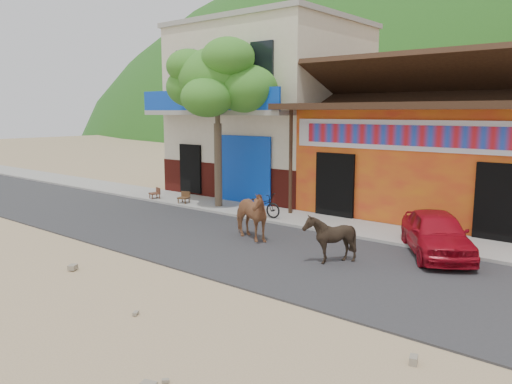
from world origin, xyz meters
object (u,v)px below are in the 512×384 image
tree (218,123)px  scooter (260,205)px  cow_tan (248,215)px  cafe_chair_right (184,193)px  cafe_chair_left (154,189)px  red_car (436,233)px  cow_dark (330,238)px

tree → scooter: bearing=-11.7°
cow_tan → cafe_chair_right: cow_tan is taller
cafe_chair_left → cafe_chair_right: (1.65, 0.05, 0.00)m
tree → cow_tan: tree is taller
red_car → tree: bearing=139.7°
cafe_chair_right → red_car: bearing=-20.7°
cafe_chair_left → cafe_chair_right: cafe_chair_right is taller
tree → scooter: size_ratio=4.00×
cafe_chair_right → scooter: bearing=-18.2°
tree → red_car: size_ratio=1.85×
red_car → scooter: (-5.98, 0.51, -0.08)m
red_car → scooter: 6.00m
cafe_chair_left → cafe_chair_right: bearing=20.5°
scooter → cafe_chair_left: cafe_chair_left is taller
tree → cafe_chair_left: bearing=-170.7°
cow_tan → cafe_chair_right: size_ratio=2.07×
scooter → cafe_chair_right: cafe_chair_right is taller
cow_tan → red_car: bearing=-52.1°
scooter → cafe_chair_right: bearing=84.0°
tree → cow_tan: 5.30m
tree → cow_tan: size_ratio=3.63×
tree → cafe_chair_left: 4.04m
cow_dark → red_car: 2.78m
tree → cow_dark: tree is taller
cow_dark → cafe_chair_left: (-9.74, 2.72, -0.11)m
cafe_chair_right → tree: bearing=0.2°
cow_tan → scooter: 2.71m
cow_dark → cafe_chair_left: size_ratio=1.47×
tree → scooter: tree is taller
cow_dark → red_car: (1.68, 2.22, -0.03)m
tree → red_car: 8.79m
cow_tan → cafe_chair_left: size_ratio=2.08×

